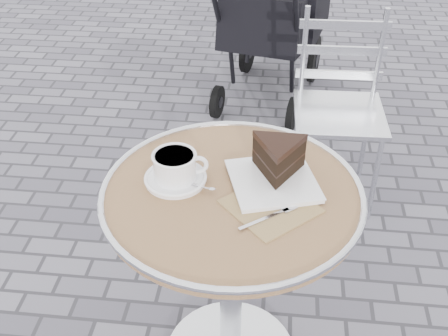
# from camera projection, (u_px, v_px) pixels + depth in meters

# --- Properties ---
(cafe_table) EXTENTS (0.72, 0.72, 0.74)m
(cafe_table) POSITION_uv_depth(u_px,v_px,m) (232.00, 236.00, 1.61)
(cafe_table) COLOR silver
(cafe_table) RESTS_ON ground
(cappuccino_set) EXTENTS (0.19, 0.17, 0.09)m
(cappuccino_set) POSITION_uv_depth(u_px,v_px,m) (176.00, 169.00, 1.53)
(cappuccino_set) COLOR white
(cappuccino_set) RESTS_ON cafe_table
(cake_plate_set) EXTENTS (0.28, 0.39, 0.12)m
(cake_plate_set) POSITION_uv_depth(u_px,v_px,m) (277.00, 163.00, 1.52)
(cake_plate_set) COLOR #987653
(cake_plate_set) RESTS_ON cafe_table
(bistro_chair) EXTENTS (0.40, 0.40, 0.85)m
(bistro_chair) POSITION_uv_depth(u_px,v_px,m) (340.00, 86.00, 2.43)
(bistro_chair) COLOR silver
(bistro_chair) RESTS_ON ground
(baby_stroller) EXTENTS (0.67, 1.10, 1.07)m
(baby_stroller) POSITION_uv_depth(u_px,v_px,m) (274.00, 17.00, 3.21)
(baby_stroller) COLOR black
(baby_stroller) RESTS_ON ground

